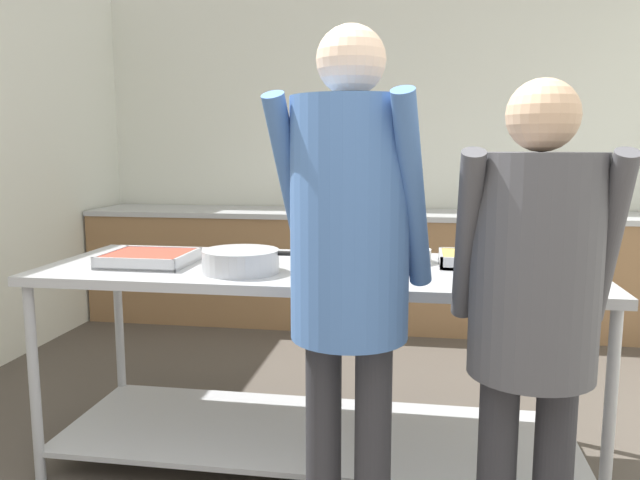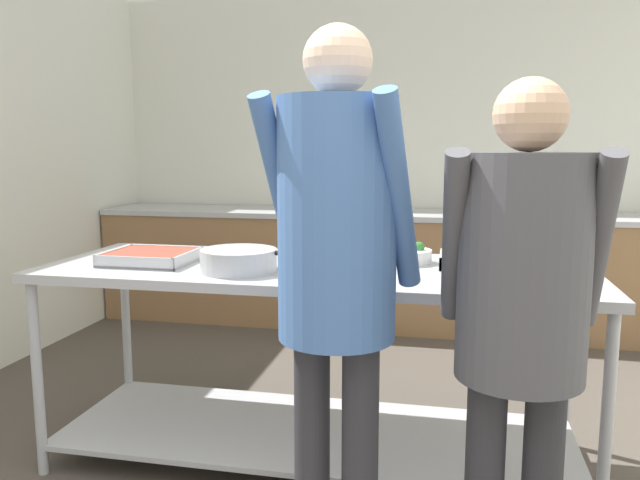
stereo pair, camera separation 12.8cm
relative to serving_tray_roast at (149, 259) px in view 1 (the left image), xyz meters
The scene contains 11 objects.
wall_rear 2.86m from the serving_tray_roast, 71.97° to the left, with size 4.83×0.06×2.65m.
back_counter 2.52m from the serving_tray_roast, 69.32° to the left, with size 4.67×0.65×0.90m.
serving_counter 0.80m from the serving_tray_roast, ahead, with size 2.35×0.84×0.89m.
serving_tray_roast is the anchor object (origin of this frame).
sauce_pan 0.46m from the serving_tray_roast, 12.79° to the right, with size 0.46×0.32×0.09m.
plate_stack 0.84m from the serving_tray_roast, ahead, with size 0.26×0.26×0.07m.
broccoli_bowl 1.14m from the serving_tray_roast, 12.34° to the left, with size 0.22×0.22×0.11m.
serving_tray_vegetables 1.47m from the serving_tray_roast, ahead, with size 0.39×0.28×0.05m.
guest_serving_left 1.65m from the serving_tray_roast, 23.30° to the right, with size 0.47×0.38×1.60m.
guest_serving_right 1.17m from the serving_tray_roast, 33.80° to the right, with size 0.52×0.43×1.76m.
water_bottle 2.44m from the serving_tray_roast, 82.67° to the left, with size 0.07×0.07×0.24m.
Camera 1 is at (0.30, -0.97, 1.40)m, focal length 35.00 mm.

